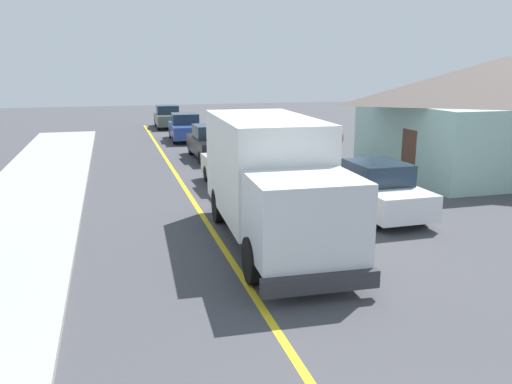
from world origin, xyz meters
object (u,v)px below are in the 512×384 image
Objects in this scene: parked_car_near at (235,167)px; box_truck at (270,175)px; parked_car_far at (185,128)px; parked_car_mid at (211,143)px; stop_sign at (332,151)px; parked_car_furthest at (168,117)px; parked_van_across at (375,189)px; house_across_street at (502,112)px.

box_truck is at bearing -95.18° from parked_car_near.
box_truck is 1.63× the size of parked_car_far.
parked_car_mid is 1.67× the size of stop_sign.
box_truck is 12.82m from parked_car_mid.
parked_car_far is (0.02, 13.37, 0.00)m from parked_car_near.
parked_van_across is (3.58, -25.41, 0.00)m from parked_car_furthest.
parked_car_near and parked_car_furthest have the same top height.
house_across_street is (12.47, 6.27, 0.82)m from box_truck.
house_across_street is (12.17, -20.67, 1.79)m from parked_car_furthest.
house_across_street is at bearing -29.28° from parked_car_mid.
parked_car_mid is at bearing 101.43° from stop_sign.
stop_sign is (2.35, -16.87, 1.06)m from parked_car_far.
parked_car_far is at bearing 131.74° from house_across_street.
parked_car_mid is at bearing 87.03° from parked_car_near.
parked_car_mid is 11.61m from parked_van_across.
parked_car_near and parked_car_far have the same top height.
box_truck is 4.00m from stop_sign.
parked_car_far and parked_van_across have the same top height.
parked_car_far is at bearing 89.92° from parked_car_near.
parked_car_near is at bearing -179.80° from house_across_street.
parked_car_near is at bearing -92.97° from parked_car_mid.
box_truck is 1.64× the size of parked_car_near.
parked_car_mid and parked_car_furthest have the same top height.
parked_car_near is 6.54m from parked_car_mid.
parked_van_across is (3.31, -4.70, 0.00)m from parked_car_near.
parked_car_furthest is at bearing 92.21° from parked_car_far.
box_truck reaches higher than parked_car_furthest.
parked_van_across is (3.29, -18.07, 0.00)m from parked_car_far.
parked_car_mid is 14.19m from parked_car_furthest.
parked_car_mid is 10.29m from stop_sign.
parked_car_near is at bearing 124.06° from stop_sign.
parked_car_furthest is at bearing 89.36° from box_truck.
stop_sign reaches higher than parked_car_mid.
parked_van_across is at bearing -75.18° from parked_car_mid.
parked_car_far is at bearing -87.79° from parked_car_furthest.
parked_car_furthest is 1.67× the size of stop_sign.
parked_car_far is at bearing 100.32° from parked_van_across.
parked_van_across is 0.39× the size of house_across_street.
parked_car_furthest is at bearing 92.44° from parked_car_mid.
house_across_street is (11.89, -13.33, 1.79)m from parked_car_far.
parked_van_across is (2.97, -11.23, 0.00)m from parked_car_mid.
parked_car_furthest is at bearing 90.73° from parked_car_near.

